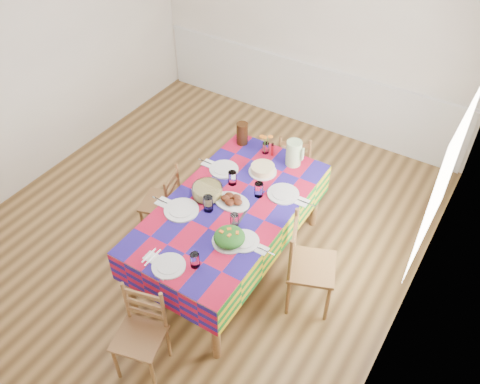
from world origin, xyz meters
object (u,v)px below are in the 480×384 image
Objects in this scene: green_pitcher at (294,153)px; meat_platter at (232,200)px; tea_pitcher at (242,133)px; chair_near at (141,334)px; chair_right at (307,266)px; dining_table at (230,212)px; chair_left at (163,203)px; chair_far at (294,163)px.

meat_platter is at bearing -104.64° from green_pitcher.
meat_platter is 0.96m from tea_pitcher.
chair_near is 0.87× the size of chair_right.
dining_table is at bearing -103.74° from green_pitcher.
chair_left is (-0.44, -0.89, -0.52)m from tea_pitcher.
meat_platter is 0.87m from green_pitcher.
chair_near is 1.03× the size of chair_left.
dining_table is 1.38m from chair_near.
chair_left reaches higher than dining_table.
green_pitcher reaches higher than chair_far.
tea_pitcher is 0.29× the size of chair_far.
chair_far is at bearing 113.01° from green_pitcher.
tea_pitcher is 0.29× the size of chair_left.
tea_pitcher reaches higher than chair_far.
dining_table is 2.45× the size of chair_far.
chair_right is (1.27, -0.92, -0.45)m from tea_pitcher.
meat_platter is 0.41× the size of chair_near.
dining_table is 1.02m from tea_pitcher.
green_pitcher is 0.32× the size of chair_left.
dining_table is 1.38m from chair_far.
chair_near is 1.02× the size of chair_far.
tea_pitcher is (-0.64, 0.03, -0.01)m from green_pitcher.
chair_far is (0.02, 1.30, -0.43)m from meat_platter.
green_pitcher reaches higher than chair_near.
chair_left is (-0.85, 1.36, -0.01)m from chair_near.
chair_far is 0.85× the size of chair_right.
dining_table is at bearing 72.54° from chair_left.
chair_left is (-0.85, -0.03, -0.43)m from meat_platter.
dining_table is 0.91m from chair_left.
chair_far is 1.60m from chair_right.
chair_near is at bearing 68.25° from chair_far.
chair_right is at bearing 72.35° from chair_left.
green_pitcher is 0.32× the size of chair_far.
chair_far is at bearing 89.22° from meat_platter.
dining_table is 2.39× the size of chair_near.
tea_pitcher is 0.81m from chair_far.
chair_left is at bearing 107.51° from chair_near.
meat_platter is 0.35× the size of chair_right.
green_pitcher is at bearing -2.58° from tea_pitcher.
green_pitcher reaches higher than meat_platter.
chair_near is at bearing -95.77° from green_pitcher.
dining_table is 7.73× the size of green_pitcher.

